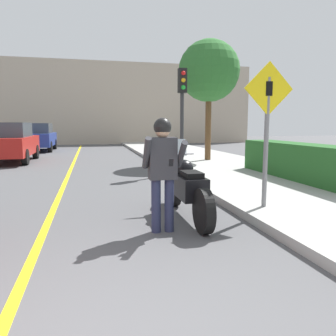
{
  "coord_description": "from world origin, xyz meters",
  "views": [
    {
      "loc": [
        0.12,
        -1.96,
        1.59
      ],
      "look_at": [
        1.42,
        3.51,
        0.84
      ],
      "focal_mm": 35.0,
      "sensor_mm": 36.0,
      "label": 1
    }
  ],
  "objects": [
    {
      "name": "person_biker",
      "position": [
        1.14,
        2.66,
        1.03
      ],
      "size": [
        0.59,
        0.47,
        1.69
      ],
      "color": "#282D4C",
      "rests_on": "ground"
    },
    {
      "name": "building_backdrop",
      "position": [
        0.0,
        26.0,
        3.34
      ],
      "size": [
        28.0,
        1.2,
        6.67
      ],
      "color": "#B2A38E",
      "rests_on": "ground"
    },
    {
      "name": "parked_car_red",
      "position": [
        -3.24,
        13.13,
        0.86
      ],
      "size": [
        1.88,
        4.2,
        1.68
      ],
      "color": "black",
      "rests_on": "ground"
    },
    {
      "name": "traffic_light",
      "position": [
        3.02,
        8.3,
        2.4
      ],
      "size": [
        0.26,
        0.3,
        3.21
      ],
      "color": "#2D2D30",
      "rests_on": "sidewalk_curb"
    },
    {
      "name": "parked_car_blue",
      "position": [
        -3.0,
        19.29,
        0.86
      ],
      "size": [
        1.88,
        4.2,
        1.68
      ],
      "color": "black",
      "rests_on": "ground"
    },
    {
      "name": "hedge_row",
      "position": [
        5.6,
        5.73,
        0.62
      ],
      "size": [
        0.9,
        4.68,
        0.94
      ],
      "color": "#235623",
      "rests_on": "sidewalk_curb"
    },
    {
      "name": "road_center_line",
      "position": [
        -0.6,
        6.0,
        0.0
      ],
      "size": [
        0.12,
        36.0,
        0.01
      ],
      "color": "yellow",
      "rests_on": "ground"
    },
    {
      "name": "motorcycle",
      "position": [
        1.7,
        3.32,
        0.52
      ],
      "size": [
        0.62,
        2.41,
        1.32
      ],
      "color": "black",
      "rests_on": "ground"
    },
    {
      "name": "street_tree",
      "position": [
        4.84,
        10.81,
        3.71
      ],
      "size": [
        2.46,
        2.46,
        4.81
      ],
      "color": "brown",
      "rests_on": "sidewalk_curb"
    },
    {
      "name": "crossing_sign",
      "position": [
        3.09,
        3.17,
        1.65
      ],
      "size": [
        0.91,
        0.08,
        2.5
      ],
      "color": "slate",
      "rests_on": "sidewalk_curb"
    },
    {
      "name": "sidewalk_curb",
      "position": [
        4.8,
        4.0,
        0.07
      ],
      "size": [
        4.4,
        44.0,
        0.15
      ],
      "color": "#9E9E99",
      "rests_on": "ground"
    }
  ]
}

